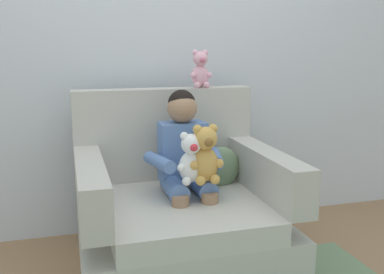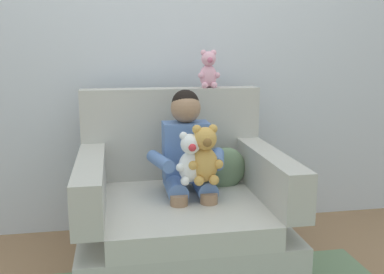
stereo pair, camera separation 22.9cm
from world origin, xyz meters
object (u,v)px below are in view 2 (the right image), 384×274
(seated_child, at_px, (188,156))
(plush_honey, at_px, (205,156))
(plush_pink_on_backrest, at_px, (208,70))
(armchair, at_px, (180,213))
(throw_pillow, at_px, (225,169))
(plush_white, at_px, (191,159))

(seated_child, height_order, plush_honey, seated_child)
(seated_child, xyz_separation_m, plush_pink_on_backrest, (0.19, 0.33, 0.46))
(armchair, distance_m, plush_pink_on_backrest, 0.89)
(plush_honey, height_order, throw_pillow, plush_honey)
(plush_white, xyz_separation_m, plush_pink_on_backrest, (0.20, 0.49, 0.44))
(armchair, height_order, plush_white, armchair)
(plush_honey, relative_size, throw_pillow, 1.20)
(plush_white, bearing_deg, plush_pink_on_backrest, 87.12)
(seated_child, distance_m, plush_honey, 0.19)
(armchair, bearing_deg, throw_pillow, 24.99)
(plush_honey, bearing_deg, armchair, 107.97)
(plush_white, distance_m, plush_pink_on_backrest, 0.68)
(armchair, relative_size, plush_pink_on_backrest, 4.70)
(armchair, height_order, plush_honey, armchair)
(seated_child, height_order, throw_pillow, seated_child)
(plush_white, xyz_separation_m, plush_honey, (0.07, -0.01, 0.02))
(seated_child, bearing_deg, armchair, -147.11)
(seated_child, relative_size, plush_white, 2.99)
(plush_white, relative_size, plush_pink_on_backrest, 1.18)
(seated_child, relative_size, plush_honey, 2.64)
(plush_white, bearing_deg, plush_honey, 10.26)
(plush_white, bearing_deg, throw_pillow, 64.91)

